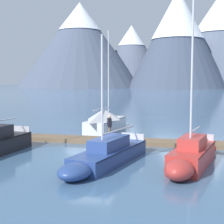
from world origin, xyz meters
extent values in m
plane|color=#426689|center=(0.00, 0.00, 0.00)|extent=(700.00, 700.00, 0.00)
cone|color=#4C566B|center=(-58.09, 195.56, 27.86)|extent=(82.38, 82.38, 55.71)
cone|color=white|center=(-58.09, 195.56, 46.49)|extent=(28.81, 28.81, 18.56)
cone|color=slate|center=(-26.42, 215.50, 21.59)|extent=(56.23, 56.23, 43.18)
cone|color=white|center=(-26.42, 215.50, 36.07)|extent=(19.58, 19.58, 14.32)
cone|color=#424C60|center=(5.24, 188.76, 29.60)|extent=(60.37, 60.37, 59.20)
cone|color=white|center=(5.24, 188.76, 44.29)|extent=(32.04, 32.04, 29.92)
cone|color=slate|center=(34.06, 216.75, 31.99)|extent=(80.80, 80.80, 63.98)
cone|color=white|center=(34.06, 216.75, 49.90)|extent=(37.48, 37.48, 28.26)
cube|color=brown|center=(0.00, 4.00, 0.15)|extent=(22.36, 2.56, 0.30)
cylinder|color=#38383D|center=(-0.03, 3.28, 0.12)|extent=(21.41, 1.05, 0.24)
cylinder|color=#38383D|center=(0.03, 4.72, 0.12)|extent=(21.41, 1.05, 0.24)
cylinder|color=silver|center=(-5.79, -0.11, 1.93)|extent=(0.46, 2.91, 0.08)
cube|color=silver|center=(-5.55, 1.72, 1.17)|extent=(1.62, 0.31, 0.36)
cube|color=white|center=(-1.17, 9.19, 0.54)|extent=(2.73, 5.95, 1.08)
ellipsoid|color=white|center=(-0.66, 12.35, 0.54)|extent=(1.85, 2.14, 1.02)
cube|color=slate|center=(-1.17, 9.19, 1.04)|extent=(2.76, 5.85, 0.06)
cylinder|color=silver|center=(-1.06, 9.88, 4.91)|extent=(0.10, 0.10, 7.67)
cylinder|color=silver|center=(-1.33, 8.18, 2.05)|extent=(0.63, 3.41, 0.08)
pyramid|color=silver|center=(-1.24, 8.77, 1.53)|extent=(2.80, 4.86, 0.90)
cube|color=navy|center=(1.40, -1.66, 0.40)|extent=(3.24, 6.51, 0.79)
ellipsoid|color=navy|center=(0.48, -5.03, 0.40)|extent=(1.87, 2.26, 0.75)
cube|color=#121D39|center=(1.40, -1.66, 0.75)|extent=(3.25, 6.40, 0.06)
cylinder|color=silver|center=(1.15, -2.58, 3.72)|extent=(0.10, 0.10, 5.86)
cylinder|color=silver|center=(1.66, -0.70, 1.64)|extent=(1.10, 3.78, 0.08)
cube|color=#2F4A8A|center=(1.36, -1.81, 1.09)|extent=(1.86, 3.04, 0.60)
cube|color=silver|center=(2.21, 1.30, 0.97)|extent=(1.45, 0.49, 0.36)
cube|color=#B2332D|center=(5.67, -1.57, 0.49)|extent=(2.69, 5.11, 0.98)
ellipsoid|color=#B2332D|center=(4.97, -4.24, 0.49)|extent=(1.70, 2.08, 0.93)
cube|color=#501614|center=(5.67, -1.57, 0.94)|extent=(2.71, 5.03, 0.06)
cylinder|color=silver|center=(5.52, -2.14, 4.97)|extent=(0.10, 0.10, 7.97)
cylinder|color=silver|center=(5.81, -1.04, 1.83)|extent=(0.65, 2.22, 0.08)
cube|color=#C03A35|center=(5.64, -1.69, 1.27)|extent=(1.58, 2.40, 0.58)
cube|color=silver|center=(6.27, 0.72, 1.16)|extent=(1.34, 0.44, 0.36)
cylinder|color=brown|center=(0.29, 3.73, 0.73)|extent=(0.14, 0.14, 0.86)
cylinder|color=brown|center=(0.17, 3.96, 0.73)|extent=(0.14, 0.14, 0.86)
cube|color=black|center=(0.23, 3.84, 1.46)|extent=(0.37, 0.44, 0.60)
sphere|color=beige|center=(0.23, 3.84, 1.88)|extent=(0.22, 0.22, 0.22)
cylinder|color=black|center=(0.35, 3.62, 1.39)|extent=(0.09, 0.09, 0.62)
cylinder|color=black|center=(0.12, 4.06, 1.39)|extent=(0.09, 0.09, 0.62)
sphere|color=red|center=(7.00, 1.96, 0.25)|extent=(0.51, 0.51, 0.51)
cylinder|color=#262628|center=(7.00, 1.96, 0.55)|extent=(0.06, 0.06, 0.08)
camera|label=1|loc=(4.76, -18.73, 4.36)|focal=53.12mm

